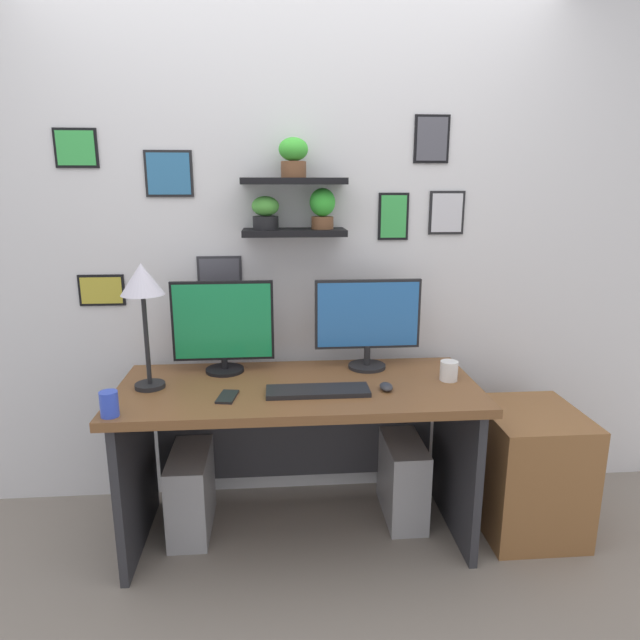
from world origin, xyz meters
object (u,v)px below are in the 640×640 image
at_px(desk_lamp, 142,289).
at_px(cell_phone, 227,397).
at_px(keyboard, 318,391).
at_px(drawer_cabinet, 528,470).
at_px(computer_tower_right, 402,478).
at_px(computer_mouse, 386,387).
at_px(pen_cup, 109,404).
at_px(monitor_right, 368,320).
at_px(desk, 298,424).
at_px(coffee_mug, 449,371).
at_px(monitor_left, 223,326).
at_px(computer_tower_left, 191,492).

xyz_separation_m(desk_lamp, cell_phone, (0.35, -0.15, -0.44)).
distance_m(keyboard, cell_phone, 0.38).
distance_m(drawer_cabinet, computer_tower_right, 0.60).
relative_size(computer_mouse, pen_cup, 0.90).
distance_m(monitor_right, keyboard, 0.47).
height_order(desk, computer_mouse, computer_mouse).
bearing_deg(coffee_mug, cell_phone, -172.28).
distance_m(desk, monitor_left, 0.57).
distance_m(monitor_left, pen_cup, 0.66).
height_order(monitor_left, cell_phone, monitor_left).
height_order(desk, monitor_left, monitor_left).
height_order(pen_cup, drawer_cabinet, pen_cup).
height_order(monitor_left, keyboard, monitor_left).
xyz_separation_m(computer_mouse, drawer_cabinet, (0.71, 0.07, -0.47)).
xyz_separation_m(monitor_right, computer_tower_left, (-0.85, -0.14, -0.79)).
xyz_separation_m(computer_mouse, coffee_mug, (0.31, 0.10, 0.03)).
distance_m(keyboard, computer_tower_left, 0.84).
distance_m(monitor_left, monitor_right, 0.68).
height_order(cell_phone, coffee_mug, coffee_mug).
bearing_deg(monitor_right, monitor_left, 179.99).
bearing_deg(monitor_right, computer_mouse, -83.54).
xyz_separation_m(desk, keyboard, (0.08, -0.16, 0.22)).
relative_size(coffee_mug, pen_cup, 0.90).
bearing_deg(monitor_right, drawer_cabinet, -17.70).
distance_m(drawer_cabinet, computer_tower_left, 1.61).
height_order(computer_tower_left, computer_tower_right, computer_tower_right).
xyz_separation_m(drawer_cabinet, computer_tower_right, (-0.57, 0.14, -0.10)).
bearing_deg(desk, coffee_mug, -3.93).
bearing_deg(cell_phone, pen_cup, -151.33).
relative_size(computer_tower_left, computer_tower_right, 1.00).
xyz_separation_m(monitor_right, keyboard, (-0.26, -0.32, -0.23)).
height_order(keyboard, computer_tower_right, keyboard).
relative_size(cell_phone, drawer_cabinet, 0.24).
distance_m(computer_tower_left, computer_tower_right, 1.03).
height_order(cell_phone, pen_cup, pen_cup).
relative_size(keyboard, pen_cup, 4.40).
height_order(desk_lamp, pen_cup, desk_lamp).
bearing_deg(computer_tower_left, computer_mouse, -10.99).
relative_size(computer_mouse, coffee_mug, 1.00).
bearing_deg(coffee_mug, drawer_cabinet, -3.96).
distance_m(cell_phone, computer_tower_right, 1.02).
height_order(keyboard, computer_tower_left, keyboard).
bearing_deg(keyboard, cell_phone, -176.63).
relative_size(monitor_left, cell_phone, 3.37).
relative_size(keyboard, computer_tower_right, 1.10).
relative_size(desk, computer_mouse, 17.69).
distance_m(monitor_right, computer_tower_right, 0.81).
bearing_deg(desk, monitor_left, 154.46).
bearing_deg(cell_phone, computer_tower_left, 144.71).
xyz_separation_m(computer_mouse, computer_tower_right, (0.14, 0.21, -0.56)).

